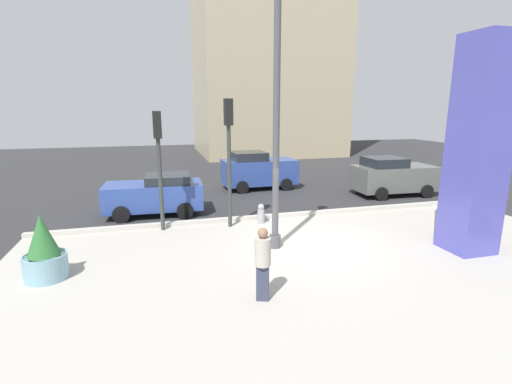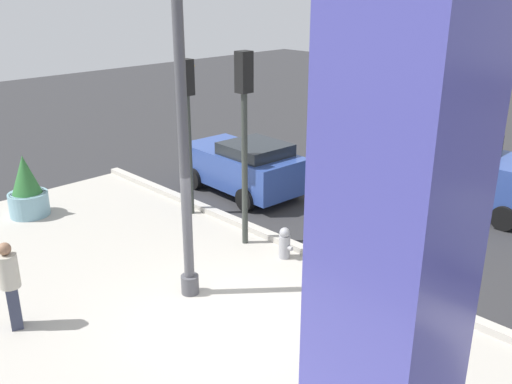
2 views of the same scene
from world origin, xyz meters
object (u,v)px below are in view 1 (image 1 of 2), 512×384
Objects in this scene: traffic_light_corner at (159,151)px; car_far_lane at (156,194)px; potted_plant_mid_plaza at (44,252)px; art_pillar_blue at (478,148)px; fire_hydrant at (261,214)px; car_passing_lane at (258,170)px; traffic_light_far_side at (229,142)px; pedestrian_by_curb at (263,261)px; lamp_post at (276,129)px; car_curb_east at (392,176)px.

traffic_light_corner reaches higher than car_far_lane.
potted_plant_mid_plaza is 0.41× the size of traffic_light_corner.
fire_hydrant is at bearing 141.33° from art_pillar_blue.
potted_plant_mid_plaza is at bearing -131.69° from car_passing_lane.
traffic_light_far_side is 5.85m from pedestrian_by_curb.
art_pillar_blue is (5.56, -1.71, -0.52)m from lamp_post.
traffic_light_corner is 7.99m from car_passing_lane.
fire_hydrant is at bearing -159.57° from car_curb_east.
pedestrian_by_curb is (-1.54, -5.53, 0.58)m from fire_hydrant.
potted_plant_mid_plaza is 0.99× the size of pedestrian_by_curb.
traffic_light_corner is 6.33m from pedestrian_by_curb.
fire_hydrant is 4.45m from car_far_lane.
lamp_post is at bearing -96.13° from fire_hydrant.
art_pillar_blue reaches higher than car_curb_east.
car_curb_east is at bearing 42.54° from pedestrian_by_curb.
car_passing_lane is (1.54, 6.01, 0.62)m from fire_hydrant.
art_pillar_blue is 1.60× the size of car_far_lane.
car_curb_east is (2.27, 7.04, -2.19)m from art_pillar_blue.
lamp_post is at bearing 67.13° from pedestrian_by_curb.
potted_plant_mid_plaza is 6.03m from car_far_lane.
pedestrian_by_curb is (-1.27, -3.01, -2.70)m from lamp_post.
car_far_lane is at bearing 144.27° from art_pillar_blue.
car_passing_lane reaches higher than car_far_lane.
car_passing_lane is 11.94m from pedestrian_by_curb.
pedestrian_by_curb reaches higher than potted_plant_mid_plaza.
lamp_post is 5.84m from art_pillar_blue.
lamp_post is 4.14m from fire_hydrant.
car_far_lane is (-3.51, 4.81, -2.81)m from lamp_post.
traffic_light_far_side is at bearing -5.96° from traffic_light_corner.
fire_hydrant is at bearing -104.36° from car_passing_lane.
car_curb_east is at bearing 22.63° from potted_plant_mid_plaza.
car_passing_lane is at bearing 75.06° from pedestrian_by_curb.
lamp_post is 2.66m from traffic_light_far_side.
traffic_light_far_side is 9.47m from car_curb_east.
lamp_post reaches higher than art_pillar_blue.
traffic_light_corner is at bearing -131.20° from car_passing_lane.
fire_hydrant is (6.54, 3.06, -0.35)m from potted_plant_mid_plaza.
car_passing_lane reaches higher than fire_hydrant.
art_pillar_blue reaches higher than traffic_light_corner.
car_passing_lane is (2.74, 6.10, -2.08)m from traffic_light_far_side.
fire_hydrant is at bearing 83.87° from lamp_post.
lamp_post is at bearing -68.95° from traffic_light_far_side.
traffic_light_far_side reaches higher than fire_hydrant.
car_curb_east is (7.82, 5.33, -2.71)m from lamp_post.
pedestrian_by_curb is at bearing -169.19° from art_pillar_blue.
lamp_post is 1.91× the size of car_far_lane.
traffic_light_corner reaches higher than car_curb_east.
car_curb_east is at bearing 72.14° from art_pillar_blue.
art_pillar_blue is 3.71× the size of potted_plant_mid_plaza.
potted_plant_mid_plaza is at bearing 174.37° from art_pillar_blue.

